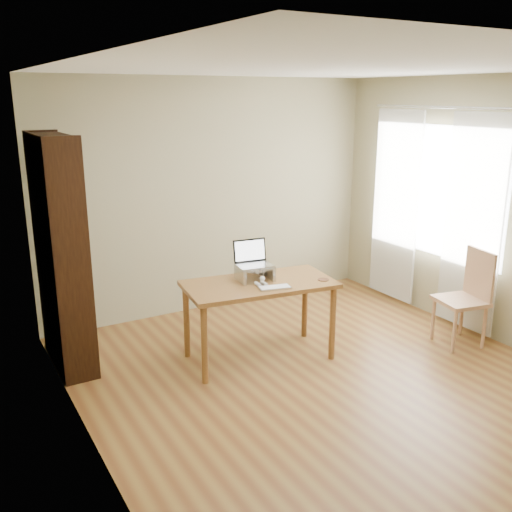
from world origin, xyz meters
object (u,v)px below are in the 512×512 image
(keyboard, at_px, (275,288))
(cat, at_px, (251,272))
(chair, at_px, (466,294))
(desk, at_px, (259,293))
(bookshelf, at_px, (62,254))
(laptop, at_px, (252,259))

(keyboard, xyz_separation_m, cat, (-0.05, 0.33, 0.06))
(chair, bearing_deg, desk, 171.60)
(bookshelf, distance_m, desk, 1.79)
(laptop, height_order, keyboard, laptop)
(keyboard, relative_size, cat, 0.63)
(desk, distance_m, laptop, 0.32)
(cat, distance_m, chair, 2.16)
(laptop, xyz_separation_m, chair, (1.94, -0.87, -0.42))
(bookshelf, height_order, chair, bookshelf)
(keyboard, height_order, chair, chair)
(desk, bearing_deg, bookshelf, 161.24)
(chair, bearing_deg, laptop, 168.15)
(desk, relative_size, keyboard, 4.68)
(bookshelf, bearing_deg, cat, -23.64)
(desk, height_order, cat, cat)
(bookshelf, bearing_deg, laptop, -22.53)
(desk, bearing_deg, chair, -12.77)
(cat, bearing_deg, keyboard, -77.19)
(cat, xyz_separation_m, chair, (1.96, -0.84, -0.30))
(laptop, distance_m, chair, 2.17)
(chair, bearing_deg, keyboard, 177.28)
(bookshelf, height_order, laptop, bookshelf)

